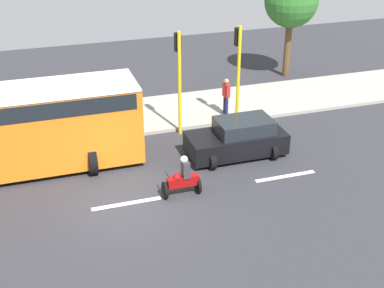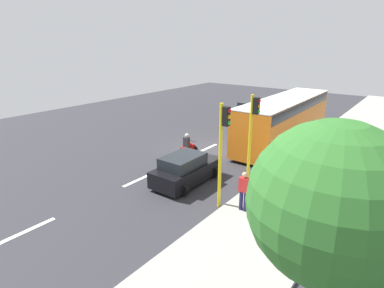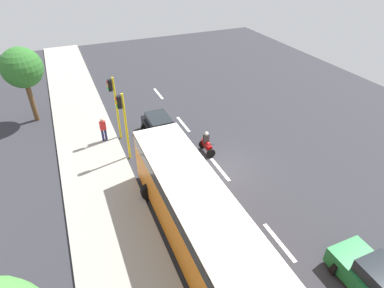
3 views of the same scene
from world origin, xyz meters
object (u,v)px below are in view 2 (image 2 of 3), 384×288
Objects in this scene: city_bus at (285,117)px; street_tree_south at (331,205)px; traffic_light_midblock at (223,142)px; car_green at (248,111)px; motorcycle at (188,147)px; car_black at (186,170)px; traffic_light_corner at (252,128)px; pedestrian_near_signal at (244,190)px.

city_bus is 16.89m from street_tree_south.
street_tree_south is at bearing -44.34° from traffic_light_midblock.
car_green is 11.77m from motorcycle.
street_tree_south is at bearing -37.77° from car_black.
traffic_light_corner is 2.63m from traffic_light_midblock.
pedestrian_near_signal is (3.71, -0.93, 0.35)m from car_black.
traffic_light_corner is at bearing -62.41° from car_green.
car_black is at bearing -149.21° from traffic_light_corner.
city_bus is 10.45m from pedestrian_near_signal.
city_bus is at bearing 99.69° from traffic_light_corner.
motorcycle is 7.07m from pedestrian_near_signal.
city_bus reaches higher than motorcycle.
street_tree_south is at bearing -59.87° from car_green.
car_green is at bearing 99.25° from motorcycle.
car_black is 3.64m from traffic_light_midblock.
traffic_light_midblock reaches higher than car_green.
car_black is 0.86× the size of traffic_light_corner.
car_black is 3.67m from motorcycle.
car_green is 17.15m from traffic_light_midblock.
traffic_light_midblock reaches higher than city_bus.
motorcycle is 5.55m from traffic_light_corner.
street_tree_south is (7.96, -6.17, 3.42)m from car_black.
traffic_light_midblock reaches higher than car_black.
car_green is 15.13m from car_black.
traffic_light_midblock is at bearing -20.81° from car_black.
traffic_light_corner is at bearing 30.79° from car_black.
car_green and car_black have the same top height.
street_tree_south is (5.26, -7.78, 1.20)m from traffic_light_corner.
pedestrian_near_signal is at bearing -77.17° from city_bus.
traffic_light_corner is at bearing 124.09° from street_tree_south.
pedestrian_near_signal is at bearing -14.06° from car_black.
city_bus is at bearing 113.09° from street_tree_south.
city_bus reaches higher than car_black.
street_tree_south reaches higher than pedestrian_near_signal.
traffic_light_midblock is at bearing -174.57° from pedestrian_near_signal.
city_bus is (1.40, 9.23, 1.14)m from car_black.
traffic_light_midblock is (0.00, -2.63, 0.00)m from traffic_light_corner.
pedestrian_near_signal is 3.31m from traffic_light_corner.
pedestrian_near_signal is 0.30× the size of street_tree_south.
car_green is 2.51× the size of motorcycle.
city_bus is (5.47, -5.34, 1.14)m from car_green.
traffic_light_midblock is (-1.01, -0.10, 1.87)m from pedestrian_near_signal.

